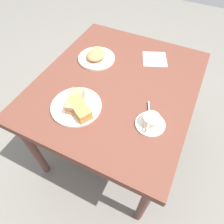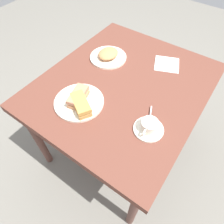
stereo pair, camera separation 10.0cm
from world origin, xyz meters
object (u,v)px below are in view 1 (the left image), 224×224
(sandwich_front, at_px, (75,101))
(dining_table, at_px, (117,90))
(coffee_saucer, at_px, (150,124))
(coffee_cup, at_px, (151,120))
(napkin, at_px, (155,59))
(side_plate, at_px, (96,58))
(sandwich_back, at_px, (80,109))
(spoon, at_px, (149,111))
(sandwich_plate, at_px, (76,106))

(sandwich_front, bearing_deg, dining_table, 155.74)
(coffee_saucer, bearing_deg, dining_table, -126.51)
(coffee_cup, relative_size, napkin, 0.71)
(dining_table, distance_m, side_plate, 0.26)
(coffee_saucer, distance_m, side_plate, 0.59)
(side_plate, bearing_deg, sandwich_back, 18.06)
(dining_table, relative_size, side_plate, 4.43)
(spoon, xyz_separation_m, side_plate, (-0.27, -0.46, -0.01))
(sandwich_plate, bearing_deg, side_plate, -166.29)
(side_plate, xyz_separation_m, napkin, (-0.16, 0.34, -0.01))
(coffee_cup, relative_size, side_plate, 0.45)
(sandwich_back, distance_m, spoon, 0.36)
(spoon, bearing_deg, sandwich_back, -63.04)
(dining_table, bearing_deg, spoon, 61.55)
(spoon, height_order, napkin, spoon)
(coffee_saucer, xyz_separation_m, spoon, (-0.07, -0.03, 0.01))
(spoon, xyz_separation_m, napkin, (-0.43, -0.11, -0.01))
(sandwich_plate, bearing_deg, sandwich_front, -140.81)
(sandwich_plate, xyz_separation_m, coffee_cup, (-0.06, 0.39, 0.03))
(dining_table, xyz_separation_m, sandwich_front, (0.26, -0.12, 0.11))
(sandwich_front, distance_m, napkin, 0.61)
(dining_table, xyz_separation_m, side_plate, (-0.14, -0.21, 0.08))
(dining_table, distance_m, sandwich_front, 0.31)
(side_plate, bearing_deg, coffee_saucer, 55.03)
(sandwich_back, xyz_separation_m, side_plate, (-0.43, -0.14, -0.03))
(side_plate, bearing_deg, sandwich_front, 13.35)
(sandwich_plate, bearing_deg, coffee_cup, 98.92)
(coffee_saucer, bearing_deg, side_plate, -124.97)
(dining_table, distance_m, sandwich_plate, 0.30)
(sandwich_front, xyz_separation_m, side_plate, (-0.40, -0.09, -0.03))
(sandwich_front, relative_size, napkin, 1.03)
(sandwich_plate, distance_m, side_plate, 0.41)
(sandwich_plate, bearing_deg, sandwich_back, 56.33)
(dining_table, height_order, sandwich_plate, sandwich_plate)
(napkin, bearing_deg, sandwich_front, -23.90)
(sandwich_plate, distance_m, sandwich_front, 0.04)
(sandwich_front, height_order, coffee_cup, sandwich_front)
(sandwich_front, xyz_separation_m, coffee_cup, (-0.06, 0.39, -0.00))
(sandwich_front, height_order, napkin, sandwich_front)
(side_plate, height_order, napkin, side_plate)
(sandwich_front, distance_m, side_plate, 0.41)
(sandwich_front, relative_size, coffee_cup, 1.43)
(sandwich_back, relative_size, napkin, 1.08)
(napkin, bearing_deg, coffee_saucer, 15.88)
(dining_table, relative_size, coffee_saucer, 7.10)
(sandwich_back, bearing_deg, spoon, 116.96)
(sandwich_front, bearing_deg, spoon, 109.48)
(sandwich_plate, height_order, coffee_saucer, sandwich_plate)
(sandwich_plate, xyz_separation_m, coffee_saucer, (-0.06, 0.39, -0.00))
(spoon, relative_size, napkin, 0.63)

